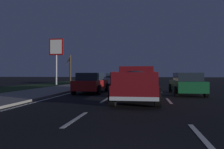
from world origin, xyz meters
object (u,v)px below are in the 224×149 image
sedan_silver (113,79)px  gas_price_sign (56,50)px  pickup_truck (136,83)px  sedan_tan (142,80)px  bare_tree_far (70,68)px  sedan_red (91,83)px  sedan_green (187,84)px

sedan_silver → gas_price_sign: (-0.94, 7.61, 3.82)m
pickup_truck → sedan_tan: (13.40, -0.20, -0.20)m
bare_tree_far → sedan_red: bearing=-156.2°
sedan_red → sedan_silver: (12.17, 0.04, 0.00)m
gas_price_sign → bare_tree_far: 9.27m
sedan_silver → gas_price_sign: gas_price_sign is taller
sedan_tan → gas_price_sign: gas_price_sign is taller
sedan_green → bare_tree_far: bare_tree_far is taller
pickup_truck → sedan_green: pickup_truck is taller
pickup_truck → gas_price_sign: size_ratio=0.88×
sedan_green → sedan_red: bearing=85.6°
gas_price_sign → sedan_red: bearing=-145.7°
sedan_red → sedan_silver: 12.17m
sedan_silver → bare_tree_far: bearing=47.9°
pickup_truck → gas_price_sign: (15.91, 11.27, 3.62)m
sedan_red → bare_tree_far: 22.14m
sedan_tan → gas_price_sign: bearing=77.6°
pickup_truck → sedan_tan: pickup_truck is taller
pickup_truck → sedan_red: size_ratio=1.23×
sedan_tan → gas_price_sign: 12.35m
pickup_truck → sedan_silver: (16.85, 3.66, -0.20)m
sedan_green → sedan_silver: bearing=28.9°
gas_price_sign → sedan_green: bearing=-128.8°
sedan_green → sedan_silver: (12.71, 7.00, 0.00)m
pickup_truck → sedan_red: pickup_truck is taller
sedan_green → sedan_red: 6.98m
sedan_tan → bare_tree_far: bare_tree_far is taller
bare_tree_far → sedan_green: bearing=-142.5°
sedan_red → gas_price_sign: 14.12m
gas_price_sign → pickup_truck: bearing=-144.7°
pickup_truck → bare_tree_far: 27.89m
sedan_tan → sedan_red: bearing=156.4°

